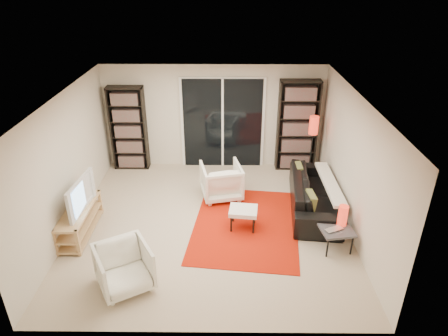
% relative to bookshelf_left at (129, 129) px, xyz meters
% --- Properties ---
extents(floor, '(5.00, 5.00, 0.00)m').
position_rel_bookshelf_left_xyz_m(floor, '(1.95, -2.33, -0.98)').
color(floor, '#C3AA91').
rests_on(floor, ground).
extents(wall_back, '(5.00, 0.02, 2.40)m').
position_rel_bookshelf_left_xyz_m(wall_back, '(1.95, 0.17, 0.22)').
color(wall_back, beige).
rests_on(wall_back, ground).
extents(wall_front, '(5.00, 0.02, 2.40)m').
position_rel_bookshelf_left_xyz_m(wall_front, '(1.95, -4.83, 0.22)').
color(wall_front, beige).
rests_on(wall_front, ground).
extents(wall_left, '(0.02, 5.00, 2.40)m').
position_rel_bookshelf_left_xyz_m(wall_left, '(-0.55, -2.33, 0.22)').
color(wall_left, beige).
rests_on(wall_left, ground).
extents(wall_right, '(0.02, 5.00, 2.40)m').
position_rel_bookshelf_left_xyz_m(wall_right, '(4.45, -2.33, 0.22)').
color(wall_right, beige).
rests_on(wall_right, ground).
extents(ceiling, '(5.00, 5.00, 0.02)m').
position_rel_bookshelf_left_xyz_m(ceiling, '(1.95, -2.33, 1.42)').
color(ceiling, white).
rests_on(ceiling, wall_back).
extents(sliding_door, '(1.92, 0.08, 2.16)m').
position_rel_bookshelf_left_xyz_m(sliding_door, '(2.15, 0.13, 0.07)').
color(sliding_door, white).
rests_on(sliding_door, ground).
extents(bookshelf_left, '(0.80, 0.30, 1.95)m').
position_rel_bookshelf_left_xyz_m(bookshelf_left, '(0.00, 0.00, 0.00)').
color(bookshelf_left, black).
rests_on(bookshelf_left, ground).
extents(bookshelf_right, '(0.90, 0.30, 2.10)m').
position_rel_bookshelf_left_xyz_m(bookshelf_right, '(3.85, -0.00, 0.07)').
color(bookshelf_right, black).
rests_on(bookshelf_right, ground).
extents(tv_stand, '(0.43, 1.36, 0.50)m').
position_rel_bookshelf_left_xyz_m(tv_stand, '(-0.36, -2.65, -0.71)').
color(tv_stand, tan).
rests_on(tv_stand, floor).
extents(tv, '(0.22, 1.01, 0.58)m').
position_rel_bookshelf_left_xyz_m(tv, '(-0.34, -2.65, -0.19)').
color(tv, black).
rests_on(tv, tv_stand).
extents(rug, '(2.16, 2.75, 0.01)m').
position_rel_bookshelf_left_xyz_m(rug, '(2.61, -2.39, -0.97)').
color(rug, '#B61806').
rests_on(rug, floor).
extents(sofa, '(1.11, 2.32, 0.66)m').
position_rel_bookshelf_left_xyz_m(sofa, '(3.97, -1.79, -0.65)').
color(sofa, black).
rests_on(sofa, floor).
extents(armchair_back, '(0.93, 0.95, 0.73)m').
position_rel_bookshelf_left_xyz_m(armchair_back, '(2.14, -1.36, -0.61)').
color(armchair_back, white).
rests_on(armchair_back, floor).
extents(armchair_front, '(1.02, 1.03, 0.69)m').
position_rel_bookshelf_left_xyz_m(armchair_front, '(0.75, -3.99, -0.63)').
color(armchair_front, white).
rests_on(armchair_front, floor).
extents(ottoman, '(0.54, 0.46, 0.40)m').
position_rel_bookshelf_left_xyz_m(ottoman, '(2.55, -2.47, -0.63)').
color(ottoman, white).
rests_on(ottoman, floor).
extents(side_table, '(0.60, 0.60, 0.40)m').
position_rel_bookshelf_left_xyz_m(side_table, '(4.08, -3.05, -0.62)').
color(side_table, '#434348').
rests_on(side_table, floor).
extents(laptop, '(0.36, 0.31, 0.02)m').
position_rel_bookshelf_left_xyz_m(laptop, '(4.05, -3.14, -0.56)').
color(laptop, silver).
rests_on(laptop, side_table).
extents(table_lamp, '(0.16, 0.16, 0.36)m').
position_rel_bookshelf_left_xyz_m(table_lamp, '(4.19, -2.94, -0.40)').
color(table_lamp, red).
rests_on(table_lamp, side_table).
extents(floor_lamp, '(0.22, 0.22, 1.46)m').
position_rel_bookshelf_left_xyz_m(floor_lamp, '(4.10, -0.51, 0.15)').
color(floor_lamp, black).
rests_on(floor_lamp, floor).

